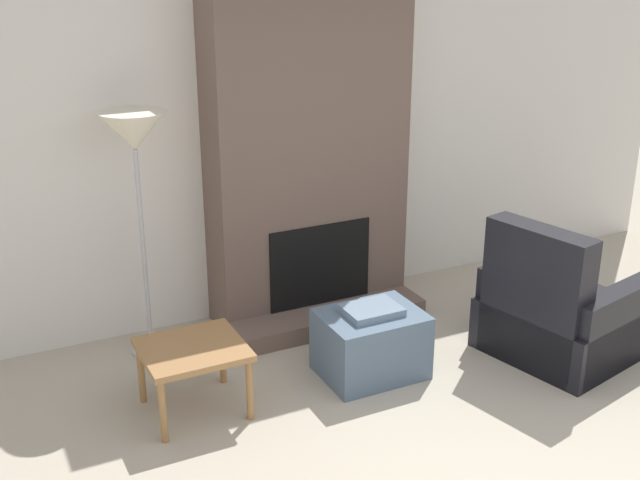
# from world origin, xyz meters

# --- Properties ---
(wall_back) EXTENTS (7.35, 0.06, 2.60)m
(wall_back) POSITION_xyz_m (0.00, 2.73, 1.30)
(wall_back) COLOR silver
(wall_back) RESTS_ON ground_plane
(fireplace) EXTENTS (1.51, 0.74, 2.60)m
(fireplace) POSITION_xyz_m (0.00, 2.48, 1.25)
(fireplace) COLOR brown
(fireplace) RESTS_ON ground_plane
(ottoman) EXTENTS (0.67, 0.51, 0.49)m
(ottoman) POSITION_xyz_m (-0.06, 1.40, 0.23)
(ottoman) COLOR slate
(ottoman) RESTS_ON ground_plane
(armchair) EXTENTS (1.10, 1.10, 1.00)m
(armchair) POSITION_xyz_m (1.23, 1.07, 0.29)
(armchair) COLOR black
(armchair) RESTS_ON ground_plane
(side_table) EXTENTS (0.62, 0.57, 0.45)m
(side_table) POSITION_xyz_m (-1.26, 1.49, 0.38)
(side_table) COLOR #9E7042
(side_table) RESTS_ON ground_plane
(floor_lamp_left) EXTENTS (0.44, 0.44, 1.72)m
(floor_lamp_left) POSITION_xyz_m (-1.30, 2.36, 1.53)
(floor_lamp_left) COLOR #ADADB2
(floor_lamp_left) RESTS_ON ground_plane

